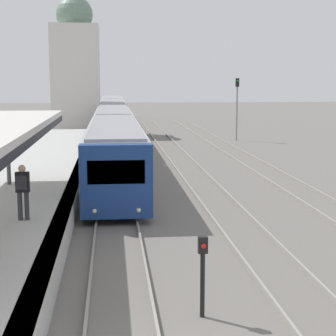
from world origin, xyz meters
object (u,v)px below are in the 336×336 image
person_on_platform (22,188)px  signal_mast_far (237,102)px  train_near (113,119)px  signal_post_near (203,267)px

person_on_platform → signal_mast_far: signal_mast_far is taller
signal_mast_far → train_near: bearing=163.7°
person_on_platform → signal_mast_far: (13.07, 29.46, 1.38)m
person_on_platform → train_near: bearing=85.1°
signal_post_near → signal_mast_far: signal_mast_far is taller
person_on_platform → signal_post_near: 7.10m
person_on_platform → train_near: train_near is taller
train_near → person_on_platform: bearing=-94.9°
person_on_platform → signal_post_near: bearing=-50.1°
train_near → signal_mast_far: size_ratio=11.62×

